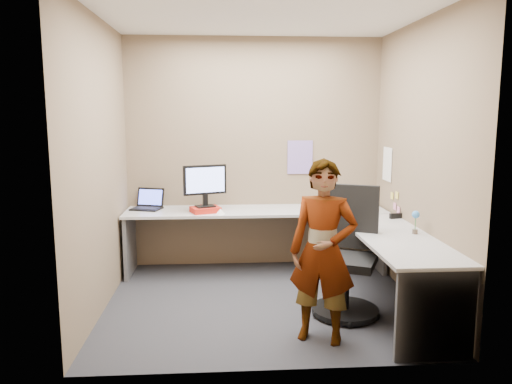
{
  "coord_description": "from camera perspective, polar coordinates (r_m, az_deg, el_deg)",
  "views": [
    {
      "loc": [
        -0.37,
        -4.62,
        1.83
      ],
      "look_at": [
        -0.05,
        0.25,
        1.05
      ],
      "focal_mm": 35.0,
      "sensor_mm": 36.0,
      "label": 1
    }
  ],
  "objects": [
    {
      "name": "sticky_note_d",
      "position": [
        5.71,
        15.28,
        -0.42
      ],
      "size": [
        0.01,
        0.07,
        0.07
      ],
      "primitive_type": "cube",
      "color": "#F2E059",
      "rests_on": "wall_right"
    },
    {
      "name": "office_chair",
      "position": [
        4.67,
        10.45,
        -7.99
      ],
      "size": [
        0.67,
        0.67,
        1.15
      ],
      "rotation": [
        0.0,
        0.0,
        -0.43
      ],
      "color": "black",
      "rests_on": "ground"
    },
    {
      "name": "paper_ream",
      "position": [
        5.58,
        -5.81,
        -2.02
      ],
      "size": [
        0.37,
        0.32,
        0.06
      ],
      "primitive_type": "cube",
      "rotation": [
        0.0,
        0.0,
        0.35
      ],
      "color": "red",
      "rests_on": "desk"
    },
    {
      "name": "wall_right",
      "position": [
        5.01,
        18.2,
        3.13
      ],
      "size": [
        0.0,
        2.7,
        2.7
      ],
      "primitive_type": "plane",
      "rotation": [
        1.57,
        0.0,
        -1.57
      ],
      "color": "brown",
      "rests_on": "ground"
    },
    {
      "name": "calendar_white",
      "position": [
        5.85,
        14.78,
        3.09
      ],
      "size": [
        0.01,
        0.28,
        0.38
      ],
      "primitive_type": "cube",
      "color": "white",
      "rests_on": "wall_right"
    },
    {
      "name": "origami",
      "position": [
        5.47,
        -4.09,
        -2.22
      ],
      "size": [
        0.1,
        0.1,
        0.06
      ],
      "primitive_type": "cone",
      "color": "white",
      "rests_on": "desk"
    },
    {
      "name": "calendar_purple",
      "position": [
        6.0,
        5.05,
        3.98
      ],
      "size": [
        0.3,
        0.01,
        0.4
      ],
      "primitive_type": "cube",
      "color": "#846BB7",
      "rests_on": "wall_back"
    },
    {
      "name": "wall_back",
      "position": [
        5.95,
        -0.22,
        4.45
      ],
      "size": [
        3.0,
        0.0,
        3.0
      ],
      "primitive_type": "plane",
      "rotation": [
        1.57,
        0.0,
        0.0
      ],
      "color": "brown",
      "rests_on": "ground"
    },
    {
      "name": "ground",
      "position": [
        4.98,
        0.76,
        -12.47
      ],
      "size": [
        3.0,
        3.0,
        0.0
      ],
      "primitive_type": "plane",
      "color": "#27282D",
      "rests_on": "ground"
    },
    {
      "name": "person",
      "position": [
        4.02,
        7.66,
        -6.78
      ],
      "size": [
        0.63,
        0.53,
        1.47
      ],
      "primitive_type": "imported",
      "rotation": [
        0.0,
        0.0,
        -0.38
      ],
      "color": "#999399",
      "rests_on": "ground"
    },
    {
      "name": "ceiling",
      "position": [
        4.71,
        0.84,
        19.72
      ],
      "size": [
        3.0,
        3.0,
        0.0
      ],
      "primitive_type": "plane",
      "rotation": [
        3.14,
        0.0,
        0.0
      ],
      "color": "white",
      "rests_on": "wall_back"
    },
    {
      "name": "desk",
      "position": [
        5.22,
        5.24,
        -4.72
      ],
      "size": [
        2.98,
        2.58,
        0.73
      ],
      "color": "#A5A5A5",
      "rests_on": "ground"
    },
    {
      "name": "stapler",
      "position": [
        5.44,
        15.75,
        -2.64
      ],
      "size": [
        0.16,
        0.07,
        0.05
      ],
      "primitive_type": "cube",
      "rotation": [
        0.0,
        0.0,
        0.22
      ],
      "color": "black",
      "rests_on": "desk"
    },
    {
      "name": "monitor",
      "position": [
        5.55,
        -5.84,
        1.12
      ],
      "size": [
        0.47,
        0.23,
        0.47
      ],
      "rotation": [
        0.0,
        0.0,
        0.35
      ],
      "color": "black",
      "rests_on": "paper_ream"
    },
    {
      "name": "laptop",
      "position": [
        5.89,
        -12.22,
        -1.31
      ],
      "size": [
        0.39,
        0.35,
        0.23
      ],
      "rotation": [
        0.0,
        0.0,
        -0.3
      ],
      "color": "black",
      "rests_on": "desk"
    },
    {
      "name": "sticky_note_c",
      "position": [
        5.52,
        15.97,
        -2.02
      ],
      "size": [
        0.01,
        0.07,
        0.07
      ],
      "primitive_type": "cube",
      "color": "pink",
      "rests_on": "wall_right"
    },
    {
      "name": "flower",
      "position": [
        4.78,
        17.77,
        -2.9
      ],
      "size": [
        0.07,
        0.07,
        0.22
      ],
      "color": "brown",
      "rests_on": "desk"
    },
    {
      "name": "wall_left",
      "position": [
        4.78,
        -17.47,
        2.9
      ],
      "size": [
        0.0,
        2.7,
        2.7
      ],
      "primitive_type": "plane",
      "rotation": [
        1.57,
        0.0,
        1.57
      ],
      "color": "brown",
      "rests_on": "ground"
    },
    {
      "name": "sticky_note_b",
      "position": [
        5.63,
        15.57,
        -1.59
      ],
      "size": [
        0.01,
        0.07,
        0.07
      ],
      "primitive_type": "cube",
      "color": "pink",
      "rests_on": "wall_right"
    },
    {
      "name": "sticky_note_a",
      "position": [
        5.56,
        15.8,
        -0.36
      ],
      "size": [
        0.01,
        0.07,
        0.07
      ],
      "primitive_type": "cube",
      "color": "#F2E059",
      "rests_on": "wall_right"
    },
    {
      "name": "trackball_mouse",
      "position": [
        5.71,
        -6.29,
        -1.83
      ],
      "size": [
        0.12,
        0.08,
        0.07
      ],
      "color": "#B7B7BC",
      "rests_on": "desk"
    }
  ]
}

